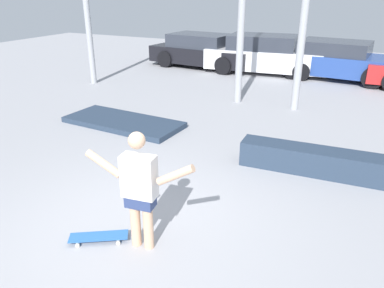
% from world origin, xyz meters
% --- Properties ---
extents(ground_plane, '(36.00, 36.00, 0.00)m').
position_xyz_m(ground_plane, '(0.00, 0.00, 0.00)').
color(ground_plane, '#9E9EA3').
extents(skateboarder, '(1.43, 0.28, 1.59)m').
position_xyz_m(skateboarder, '(0.30, -0.36, 0.87)').
color(skateboarder, '#DBAD89').
rests_on(skateboarder, ground_plane).
extents(skateboard, '(0.76, 0.59, 0.08)m').
position_xyz_m(skateboard, '(-0.29, -0.53, 0.06)').
color(skateboard, '#2D66B2').
rests_on(skateboard, ground_plane).
extents(grind_box, '(2.54, 0.62, 0.46)m').
position_xyz_m(grind_box, '(1.88, 2.77, 0.23)').
color(grind_box, '#28384C').
rests_on(grind_box, ground_plane).
extents(manual_pad, '(3.00, 1.38, 0.13)m').
position_xyz_m(manual_pad, '(-2.68, 3.36, 0.06)').
color(manual_pad, '#28384C').
rests_on(manual_pad, ground_plane).
extents(parked_car_black, '(4.55, 2.27, 1.34)m').
position_xyz_m(parked_car_black, '(-3.90, 10.75, 0.65)').
color(parked_car_black, black).
rests_on(parked_car_black, ground_plane).
extents(parked_car_white, '(4.71, 2.25, 1.44)m').
position_xyz_m(parked_car_white, '(-1.24, 10.76, 0.69)').
color(parked_car_white, white).
rests_on(parked_car_white, ground_plane).
extents(parked_car_blue, '(4.45, 2.29, 1.35)m').
position_xyz_m(parked_car_blue, '(1.36, 10.90, 0.67)').
color(parked_car_blue, '#284793').
rests_on(parked_car_blue, ground_plane).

